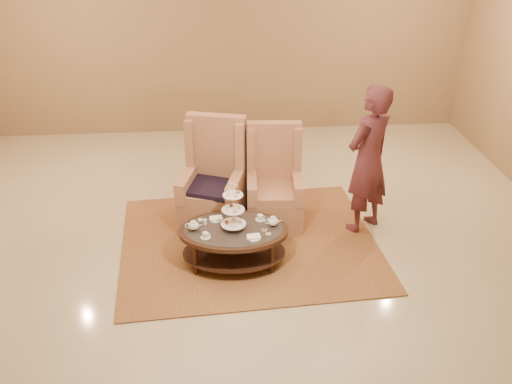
{
  "coord_description": "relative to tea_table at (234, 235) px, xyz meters",
  "views": [
    {
      "loc": [
        -0.33,
        -5.51,
        3.76
      ],
      "look_at": [
        0.13,
        0.2,
        0.73
      ],
      "focal_mm": 40.0,
      "sensor_mm": 36.0,
      "label": 1
    }
  ],
  "objects": [
    {
      "name": "armchair_right",
      "position": [
        0.55,
        0.94,
        0.05
      ],
      "size": [
        0.72,
        0.74,
        1.26
      ],
      "rotation": [
        0.0,
        0.0,
        -0.06
      ],
      "color": "#B57755",
      "rests_on": "ground"
    },
    {
      "name": "person",
      "position": [
        1.64,
        0.65,
        0.56
      ],
      "size": [
        0.81,
        0.76,
        1.86
      ],
      "rotation": [
        0.0,
        0.0,
        3.77
      ],
      "color": "#54242A",
      "rests_on": "ground"
    },
    {
      "name": "rug",
      "position": [
        0.2,
        0.39,
        -0.36
      ],
      "size": [
        3.18,
        2.72,
        0.02
      ],
      "rotation": [
        0.0,
        0.0,
        0.07
      ],
      "color": "#A27039",
      "rests_on": "ground"
    },
    {
      "name": "wall_back",
      "position": [
        0.14,
        4.12,
        1.38
      ],
      "size": [
        8.0,
        0.04,
        3.5
      ],
      "primitive_type": "cube",
      "color": "#9B7C54",
      "rests_on": "ground"
    },
    {
      "name": "ceiling",
      "position": [
        0.14,
        0.12,
        -0.37
      ],
      "size": [
        8.0,
        8.0,
        0.02
      ],
      "primitive_type": "cube",
      "color": "silver",
      "rests_on": "ground"
    },
    {
      "name": "armchair_left",
      "position": [
        -0.2,
        0.96,
        0.09
      ],
      "size": [
        0.9,
        0.92,
        1.36
      ],
      "rotation": [
        0.0,
        0.0,
        -0.25
      ],
      "color": "#B57755",
      "rests_on": "ground"
    },
    {
      "name": "ground",
      "position": [
        0.14,
        0.12,
        -0.37
      ],
      "size": [
        8.0,
        8.0,
        0.0
      ],
      "primitive_type": "plane",
      "color": "beige",
      "rests_on": "ground"
    },
    {
      "name": "tea_table",
      "position": [
        0.0,
        0.0,
        0.0
      ],
      "size": [
        1.26,
        0.91,
        1.02
      ],
      "rotation": [
        0.0,
        0.0,
        -0.05
      ],
      "color": "black",
      "rests_on": "ground"
    }
  ]
}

